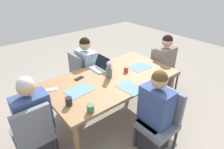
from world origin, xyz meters
The scene contains 21 objects.
ground_plane centered at (0.00, 0.00, 0.00)m, with size 10.00×10.00×0.00m, color gray.
dining_table centered at (0.00, 0.00, 0.69)m, with size 2.00×1.10×0.76m.
chair_far_left_near centered at (-0.05, 0.83, 0.50)m, with size 0.44×0.44×0.90m.
person_far_left_near centered at (0.02, 0.77, 0.53)m, with size 0.36×0.40×1.19m.
chair_near_left_mid centered at (0.11, -0.89, 0.50)m, with size 0.44×0.44×0.90m.
person_near_left_mid centered at (0.03, -0.83, 0.53)m, with size 0.36×0.40×1.19m.
chair_head_left_left_far centered at (-1.27, -0.07, 0.50)m, with size 0.44×0.44×0.90m.
person_head_left_left_far centered at (-1.21, 0.00, 0.53)m, with size 0.40×0.36×1.19m.
chair_head_right_right_near centered at (1.32, 0.04, 0.50)m, with size 0.44×0.44×0.90m.
person_head_right_right_near centered at (1.26, -0.04, 0.53)m, with size 0.40×0.36×1.19m.
flower_vase centered at (-0.03, 0.03, 0.90)m, with size 0.09×0.09×0.26m.
placemat_far_left_near centered at (0.01, 0.37, 0.76)m, with size 0.36×0.26×0.00m, color slate.
placemat_near_left_mid centered at (0.01, -0.39, 0.76)m, with size 0.36×0.26×0.00m, color slate.
placemat_head_left_left_far centered at (-0.57, 0.00, 0.76)m, with size 0.36×0.26×0.00m, color slate.
placemat_head_right_right_near centered at (0.60, -0.02, 0.76)m, with size 0.36×0.26×0.00m, color slate.
laptop_far_left_near centered at (0.03, 0.35, 0.80)m, with size 0.22×0.32×0.20m.
coffee_mug_near_left centered at (0.30, 0.01, 0.80)m, with size 0.07×0.07×0.08m, color #AD3D38.
coffee_mug_near_right centered at (-0.83, -0.20, 0.81)m, with size 0.08×0.08×0.11m, color #232328.
coffee_mug_centre_left centered at (-0.70, -0.46, 0.80)m, with size 0.09×0.09×0.09m, color #47704C.
phone_black centered at (-0.41, 0.29, 0.76)m, with size 0.15×0.07×0.01m, color black.
phone_silver centered at (-0.86, 0.26, 0.76)m, with size 0.15×0.07×0.01m, color silver.
Camera 1 is at (-1.58, -1.93, 2.17)m, focal length 30.08 mm.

